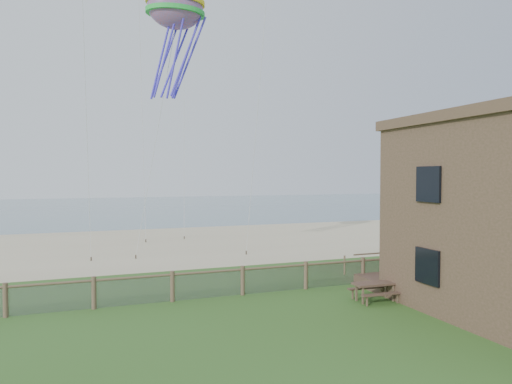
% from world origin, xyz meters
% --- Properties ---
extents(ground, '(160.00, 160.00, 0.00)m').
position_xyz_m(ground, '(0.00, 0.00, 0.00)').
color(ground, '#355A1F').
rests_on(ground, ground).
extents(sand_beach, '(72.00, 20.00, 0.02)m').
position_xyz_m(sand_beach, '(0.00, 22.00, 0.00)').
color(sand_beach, tan).
rests_on(sand_beach, ground).
extents(ocean, '(160.00, 68.00, 0.02)m').
position_xyz_m(ocean, '(0.00, 66.00, 0.00)').
color(ocean, slate).
rests_on(ocean, ground).
extents(chainlink_fence, '(36.20, 0.20, 1.25)m').
position_xyz_m(chainlink_fence, '(0.00, 6.00, 0.55)').
color(chainlink_fence, brown).
rests_on(chainlink_fence, ground).
extents(motel_deck, '(15.00, 2.00, 0.50)m').
position_xyz_m(motel_deck, '(13.00, 5.00, 0.25)').
color(motel_deck, brown).
rests_on(motel_deck, ground).
extents(picnic_table, '(1.85, 1.43, 0.76)m').
position_xyz_m(picnic_table, '(4.76, 3.25, 0.38)').
color(picnic_table, brown).
rests_on(picnic_table, ground).
extents(octopus_kite, '(3.56, 2.69, 6.85)m').
position_xyz_m(octopus_kite, '(-1.48, 13.39, 12.75)').
color(octopus_kite, red).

